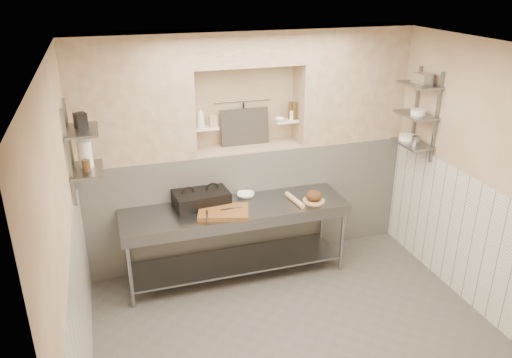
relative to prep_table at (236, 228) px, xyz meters
name	(u,v)px	position (x,y,z in m)	size (l,w,h in m)	color
floor	(297,336)	(0.31, -1.18, -0.69)	(4.00, 3.90, 0.10)	#4E4A45
ceiling	(308,45)	(0.31, -1.18, 2.21)	(4.00, 3.90, 0.10)	silver
wall_left	(63,242)	(-1.74, -1.18, 0.76)	(0.10, 3.90, 2.80)	beige
wall_right	(488,182)	(2.36, -1.18, 0.76)	(0.10, 3.90, 2.80)	beige
wall_back	(242,142)	(0.31, 0.82, 0.76)	(4.00, 0.10, 2.80)	beige
backwall_lower	(248,200)	(0.31, 0.57, 0.06)	(4.00, 0.40, 1.40)	silver
alcove_sill	(247,147)	(0.31, 0.57, 0.77)	(1.30, 0.40, 0.02)	beige
backwall_pillar_left	(131,99)	(-1.02, 0.57, 1.46)	(1.35, 0.40, 1.40)	beige
backwall_pillar_right	(349,84)	(1.63, 0.57, 1.46)	(1.35, 0.40, 1.40)	beige
backwall_header	(247,47)	(0.31, 0.57, 1.96)	(1.30, 0.40, 0.40)	beige
wainscot_left	(83,313)	(-1.68, -1.18, 0.06)	(0.02, 3.90, 1.40)	silver
wainscot_right	(471,243)	(2.30, -1.18, 0.06)	(0.02, 3.90, 1.40)	silver
alcove_shelf_left	(206,128)	(-0.19, 0.57, 1.06)	(0.28, 0.16, 0.03)	white
alcove_shelf_right	(286,121)	(0.81, 0.57, 1.06)	(0.28, 0.16, 0.03)	white
utensil_rail	(243,101)	(0.31, 0.74, 1.31)	(0.02, 0.02, 0.70)	gray
hanging_steel	(244,115)	(0.31, 0.72, 1.14)	(0.02, 0.02, 0.30)	black
splash_panel	(245,127)	(0.31, 0.67, 1.00)	(0.60, 0.02, 0.45)	#383330
shelf_rail_left_a	(70,145)	(-1.67, 0.07, 1.16)	(0.03, 0.03, 0.95)	slate
shelf_rail_left_b	(69,159)	(-1.67, -0.33, 1.16)	(0.03, 0.03, 0.95)	slate
wall_shelf_left_lower	(87,170)	(-1.53, -0.13, 0.96)	(0.30, 0.50, 0.03)	slate
wall_shelf_left_upper	(82,130)	(-1.53, -0.13, 1.36)	(0.30, 0.50, 0.03)	slate
shelf_rail_right_a	(416,110)	(2.28, 0.07, 1.21)	(0.03, 0.03, 1.05)	slate
shelf_rail_right_b	(436,118)	(2.28, -0.33, 1.21)	(0.03, 0.03, 1.05)	slate
wall_shelf_right_lower	(412,143)	(2.15, -0.13, 0.86)	(0.30, 0.50, 0.03)	slate
wall_shelf_right_mid	(416,115)	(2.15, -0.13, 1.21)	(0.30, 0.50, 0.03)	slate
wall_shelf_right_upper	(420,85)	(2.15, -0.13, 1.56)	(0.30, 0.50, 0.03)	slate
prep_table	(236,228)	(0.00, 0.00, 0.00)	(2.60, 0.70, 0.90)	gray
panini_press	(201,197)	(-0.36, 0.22, 0.34)	(0.65, 0.50, 0.17)	black
cutting_board	(223,212)	(-0.17, -0.11, 0.28)	(0.55, 0.39, 0.05)	brown
knife_blade	(231,209)	(-0.08, -0.10, 0.31)	(0.25, 0.03, 0.01)	gray
tongs	(207,216)	(-0.38, -0.21, 0.31)	(0.02, 0.02, 0.24)	gray
mixing_bowl	(246,195)	(0.19, 0.25, 0.28)	(0.21, 0.21, 0.05)	white
rolling_pin	(295,200)	(0.70, -0.06, 0.29)	(0.06, 0.06, 0.38)	tan
bread_board	(314,201)	(0.92, -0.10, 0.27)	(0.26, 0.26, 0.01)	tan
bread_loaf	(314,195)	(0.92, -0.10, 0.33)	(0.20, 0.20, 0.12)	#4C2D19
bottle_soap	(200,117)	(-0.25, 0.56, 1.20)	(0.10, 0.10, 0.25)	white
jar_alcove	(213,121)	(-0.11, 0.56, 1.14)	(0.09, 0.09, 0.13)	beige
bowl_alcove	(280,120)	(0.72, 0.54, 1.09)	(0.13, 0.13, 0.04)	white
condiment_a	(294,111)	(0.91, 0.56, 1.18)	(0.06, 0.06, 0.21)	#453016
condiment_b	(291,110)	(0.87, 0.58, 1.18)	(0.05, 0.05, 0.22)	#453016
condiment_c	(292,115)	(0.88, 0.57, 1.13)	(0.07, 0.07, 0.11)	white
jug_left	(85,154)	(-1.53, -0.09, 1.10)	(0.13, 0.13, 0.27)	white
jar_left	(86,166)	(-1.53, -0.21, 1.03)	(0.08, 0.08, 0.11)	#453016
box_left_upper	(81,120)	(-1.53, -0.07, 1.44)	(0.10, 0.10, 0.14)	black
bowl_right	(407,137)	(2.15, -0.02, 0.90)	(0.20, 0.20, 0.06)	white
canister_right	(416,140)	(2.15, -0.20, 0.92)	(0.10, 0.10, 0.10)	gray
bowl_right_mid	(418,112)	(2.15, -0.17, 1.25)	(0.17, 0.17, 0.06)	white
basket_right	(423,79)	(2.15, -0.18, 1.63)	(0.17, 0.20, 0.13)	gray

